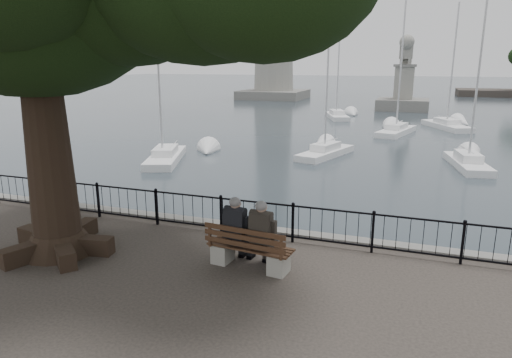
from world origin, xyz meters
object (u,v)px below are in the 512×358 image
at_px(person_left, 239,233).
at_px(lighthouse, 274,15).
at_px(person_right, 264,237).
at_px(lion_monument, 403,91).
at_px(bench, 249,253).

relative_size(person_left, lighthouse, 0.05).
relative_size(person_right, lighthouse, 0.05).
height_order(person_left, person_right, same).
xyz_separation_m(lighthouse, lion_monument, (20.00, -12.07, -10.36)).
height_order(bench, person_right, person_right).
distance_m(bench, person_left, 0.52).
distance_m(bench, lion_monument, 49.28).
distance_m(person_left, lion_monument, 49.14).
height_order(person_right, lighthouse, lighthouse).
distance_m(bench, lighthouse, 65.01).
distance_m(person_right, lighthouse, 64.96).
relative_size(person_right, lion_monument, 0.19).
xyz_separation_m(bench, person_left, (-0.30, 0.15, 0.39)).
bearing_deg(person_left, lighthouse, 106.54).
xyz_separation_m(bench, person_right, (0.33, 0.08, 0.39)).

